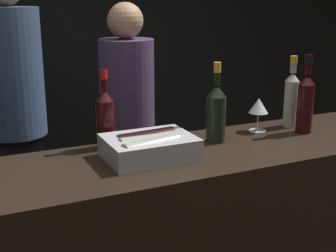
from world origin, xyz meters
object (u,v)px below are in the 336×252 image
Objects in this scene: rose_wine_bottle at (291,97)px; red_wine_bottle_tall at (105,117)px; champagne_bottle at (216,111)px; wine_glass at (258,107)px; person_in_hoodie at (14,107)px; person_blond_tee at (128,125)px; red_wine_bottle_black_foil at (305,101)px; ice_bin_with_bottles at (150,146)px.

red_wine_bottle_tall is (-0.95, 0.06, -0.01)m from rose_wine_bottle.
wine_glass is at bearing 12.18° from champagne_bottle.
person_in_hoodie is 0.71m from person_blond_tee.
champagne_bottle is at bearing 126.18° from person_blond_tee.
red_wine_bottle_black_foil is at bearing -94.61° from rose_wine_bottle.
person_in_hoodie reaches higher than ice_bin_with_bottles.
red_wine_bottle_tall is 1.09m from person_in_hoodie.
champagne_bottle is at bearing 173.60° from red_wine_bottle_black_foil.
champagne_bottle reaches higher than rose_wine_bottle.
wine_glass is at bearing -178.78° from rose_wine_bottle.
champagne_bottle is 0.22× the size of person_blond_tee.
ice_bin_with_bottles is 0.97m from person_blond_tee.
wine_glass is at bearing -5.00° from red_wine_bottle_tall.
ice_bin_with_bottles is 0.25m from red_wine_bottle_tall.
ice_bin_with_bottles is 0.65m from wine_glass.
ice_bin_with_bottles is 0.22× the size of person_blond_tee.
wine_glass is 0.48× the size of red_wine_bottle_tall.
wine_glass is 0.91m from person_blond_tee.
red_wine_bottle_black_foil is 1.10× the size of red_wine_bottle_tall.
person_blond_tee reaches higher than wine_glass.
red_wine_bottle_black_foil reaches higher than wine_glass.
ice_bin_with_bottles is at bearing -60.34° from red_wine_bottle_tall.
champagne_bottle is at bearing -172.38° from rose_wine_bottle.
red_wine_bottle_tall is (-0.94, 0.18, -0.02)m from red_wine_bottle_black_foil.
rose_wine_bottle is 0.95m from red_wine_bottle_tall.
ice_bin_with_bottles is at bearing -177.85° from red_wine_bottle_black_foil.
champagne_bottle is (-0.47, -0.06, -0.01)m from rose_wine_bottle.
person_in_hoodie is at bearing 121.92° from champagne_bottle.
ice_bin_with_bottles is 0.83m from red_wine_bottle_black_foil.
champagne_bottle is (0.48, -0.13, 0.00)m from red_wine_bottle_tall.
wine_glass is 0.20m from rose_wine_bottle.
person_in_hoodie is at bearing 106.48° from ice_bin_with_bottles.
rose_wine_bottle is 0.22× the size of person_blond_tee.
red_wine_bottle_tall reaches higher than wine_glass.
person_blond_tee is (-0.12, 0.84, -0.26)m from champagne_bottle.
ice_bin_with_bottles is 0.19× the size of person_in_hoodie.
person_blond_tee reaches higher than rose_wine_bottle.
person_blond_tee is at bearing 127.24° from rose_wine_bottle.
champagne_bottle is 1.40m from person_in_hoodie.
champagne_bottle is (-0.27, -0.06, 0.02)m from wine_glass.
person_in_hoodie reaches higher than rose_wine_bottle.
red_wine_bottle_black_foil is (0.82, 0.03, 0.11)m from ice_bin_with_bottles.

